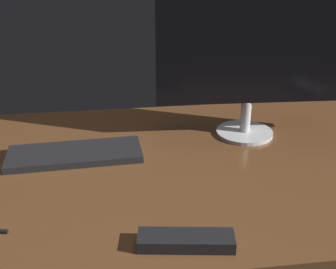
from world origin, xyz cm
name	(u,v)px	position (x,y,z in cm)	size (l,w,h in cm)	color
desk	(186,166)	(0.00, 0.00, 1.00)	(140.00, 84.00, 2.00)	brown
monitor	(251,56)	(20.70, 15.65, 26.46)	(53.78, 17.12, 42.49)	silver
keyboard	(75,154)	(-29.74, 7.25, 2.96)	(36.22, 13.62, 1.92)	black
tv_remote	(186,241)	(-6.01, -33.96, 3.29)	(19.04, 5.46, 2.58)	black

